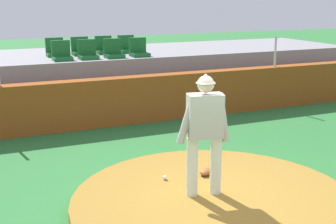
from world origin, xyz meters
name	(u,v)px	position (x,y,z in m)	size (l,w,h in m)	color
ground_plane	(214,208)	(0.00, 0.00, 0.00)	(60.00, 60.00, 0.00)	#2A6D32
pitchers_mound	(214,203)	(0.00, 0.00, 0.09)	(4.30, 4.30, 0.19)	olive
pitcher	(205,126)	(-0.10, 0.17, 1.26)	(0.82, 0.37, 1.85)	white
baseball	(165,178)	(-0.43, 0.90, 0.22)	(0.07, 0.07, 0.07)	white
fielding_glove	(207,172)	(0.30, 0.83, 0.24)	(0.30, 0.20, 0.11)	brown
brick_barrier	(116,101)	(0.00, 5.05, 0.59)	(17.12, 0.40, 1.18)	brown
fence_post_right	(275,52)	(4.69, 5.05, 1.60)	(0.06, 0.06, 0.84)	silver
bleacher_platform	(90,78)	(0.00, 7.61, 0.75)	(16.50, 3.62, 1.50)	gray
stadium_chair_0	(62,54)	(-1.02, 6.32, 1.66)	(0.48, 0.44, 0.50)	#196029
stadium_chair_1	(88,53)	(-0.34, 6.33, 1.66)	(0.48, 0.44, 0.50)	#196029
stadium_chair_2	(114,52)	(0.35, 6.30, 1.66)	(0.48, 0.44, 0.50)	#196029
stadium_chair_3	(139,50)	(1.07, 6.31, 1.66)	(0.48, 0.44, 0.50)	#196029
stadium_chair_4	(55,50)	(-1.03, 7.22, 1.66)	(0.48, 0.44, 0.50)	#196029
stadium_chair_5	(81,49)	(-0.33, 7.22, 1.66)	(0.48, 0.44, 0.50)	#196029
stadium_chair_6	(104,48)	(0.36, 7.25, 1.66)	(0.48, 0.44, 0.50)	#196029
stadium_chair_7	(127,47)	(1.04, 7.23, 1.66)	(0.48, 0.44, 0.50)	#196029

